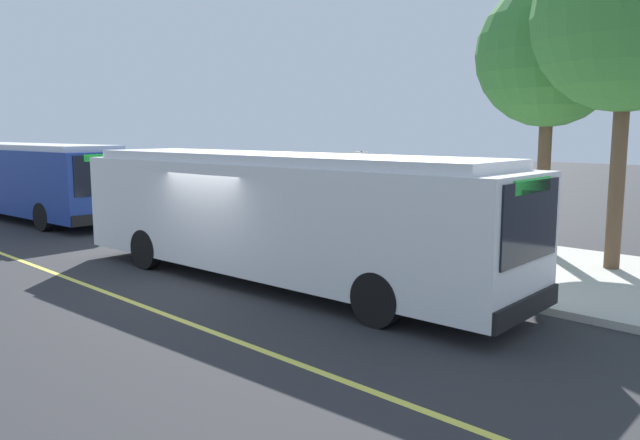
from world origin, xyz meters
name	(u,v)px	position (x,y,z in m)	size (l,w,h in m)	color
ground_plane	(216,282)	(0.00, 0.00, 0.00)	(120.00, 120.00, 0.00)	#2B2B2D
sidewalk_curb	(380,245)	(0.00, 6.00, 0.07)	(44.00, 6.40, 0.15)	#B7B2A8
lane_stripe_center	(129,301)	(0.00, -2.20, 0.00)	(36.00, 0.14, 0.01)	#E0D64C
transit_bus_main	(278,213)	(1.02, 1.01, 1.62)	(11.96, 3.16, 2.95)	white
transit_bus_second	(30,178)	(-13.80, 1.23, 1.62)	(11.13, 3.29, 2.95)	navy
bus_shelter	(334,181)	(-1.69, 5.80, 1.92)	(2.90, 1.60, 2.48)	#333338
waiting_bench	(332,222)	(-1.78, 5.77, 0.63)	(1.60, 0.48, 0.95)	brown
route_sign_post	(361,190)	(1.04, 3.86, 1.96)	(0.44, 0.08, 2.80)	#333338
pedestrian_commuter	(336,215)	(-0.30, 4.37, 1.12)	(0.24, 0.40, 1.69)	#282D47
street_tree_near_shelter	(628,18)	(6.19, 7.23, 6.03)	(4.35, 4.35, 8.08)	brown
street_tree_upstreet	(549,55)	(3.77, 8.52, 5.50)	(3.97, 3.97, 7.37)	brown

